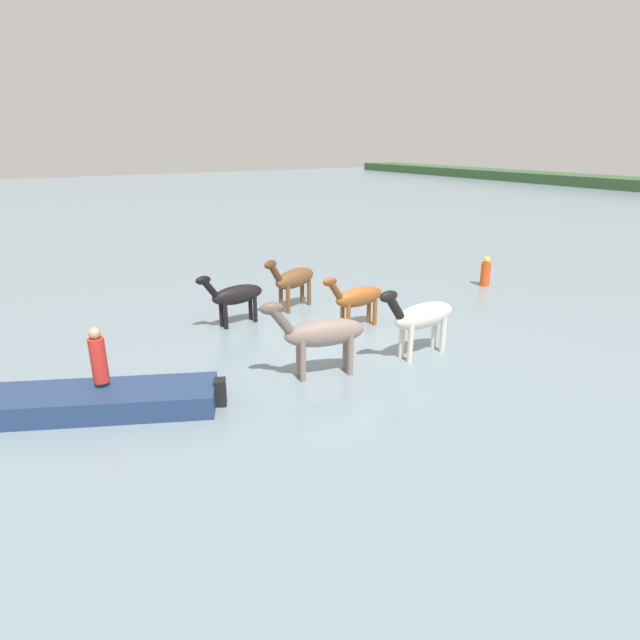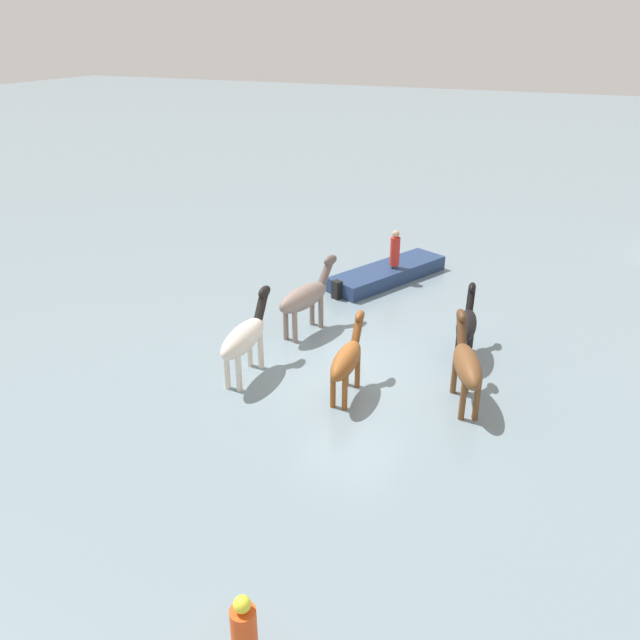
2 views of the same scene
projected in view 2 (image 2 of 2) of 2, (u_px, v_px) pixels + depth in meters
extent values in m
plane|color=gray|center=(352.00, 373.00, 15.72)|extent=(149.31, 149.31, 0.00)
ellipsoid|color=brown|center=(468.00, 366.00, 13.96)|extent=(1.20, 1.91, 0.62)
cylinder|color=brown|center=(454.00, 373.00, 14.68)|extent=(0.14, 0.14, 1.02)
cylinder|color=brown|center=(467.00, 374.00, 14.67)|extent=(0.14, 0.14, 1.02)
cylinder|color=brown|center=(463.00, 399.00, 13.68)|extent=(0.14, 0.14, 1.02)
cylinder|color=brown|center=(477.00, 399.00, 13.67)|extent=(0.14, 0.14, 1.02)
cylinder|color=#50311A|center=(462.00, 330.00, 14.67)|extent=(0.41, 0.60, 0.68)
ellipsoid|color=#50311A|center=(461.00, 316.00, 14.73)|extent=(0.39, 0.55, 0.27)
ellipsoid|color=black|center=(466.00, 326.00, 16.02)|extent=(0.70, 1.73, 0.57)
cylinder|color=black|center=(461.00, 333.00, 16.69)|extent=(0.12, 0.12, 0.93)
cylinder|color=black|center=(472.00, 334.00, 16.62)|extent=(0.12, 0.12, 0.93)
cylinder|color=black|center=(457.00, 350.00, 15.81)|extent=(0.12, 0.12, 0.93)
cylinder|color=black|center=(468.00, 352.00, 15.74)|extent=(0.12, 0.12, 0.93)
cylinder|color=black|center=(471.00, 299.00, 16.64)|extent=(0.26, 0.54, 0.62)
ellipsoid|color=black|center=(472.00, 288.00, 16.68)|extent=(0.25, 0.48, 0.25)
ellipsoid|color=gray|center=(303.00, 297.00, 17.29)|extent=(1.00, 2.03, 0.66)
cylinder|color=gray|center=(312.00, 307.00, 18.03)|extent=(0.14, 0.14, 1.08)
cylinder|color=gray|center=(321.00, 310.00, 17.86)|extent=(0.14, 0.14, 1.08)
cylinder|color=gray|center=(286.00, 321.00, 17.18)|extent=(0.14, 0.14, 1.08)
cylinder|color=gray|center=(295.00, 324.00, 17.01)|extent=(0.14, 0.14, 1.08)
cylinder|color=#63544C|center=(326.00, 272.00, 17.86)|extent=(0.36, 0.63, 0.72)
ellipsoid|color=#63544C|center=(330.00, 260.00, 17.88)|extent=(0.34, 0.57, 0.29)
ellipsoid|color=brown|center=(346.00, 361.00, 14.34)|extent=(0.64, 1.75, 0.58)
cylinder|color=brown|center=(346.00, 367.00, 15.02)|extent=(0.13, 0.13, 0.94)
cylinder|color=brown|center=(358.00, 369.00, 14.94)|extent=(0.13, 0.13, 0.94)
cylinder|color=brown|center=(333.00, 389.00, 14.14)|extent=(0.13, 0.13, 0.94)
cylinder|color=brown|center=(345.00, 391.00, 14.06)|extent=(0.13, 0.13, 0.94)
cylinder|color=brown|center=(357.00, 329.00, 14.96)|extent=(0.24, 0.54, 0.63)
ellipsoid|color=brown|center=(360.00, 316.00, 15.00)|extent=(0.24, 0.48, 0.25)
ellipsoid|color=silver|center=(243.00, 338.00, 15.06)|extent=(0.66, 1.97, 0.65)
cylinder|color=silver|center=(249.00, 347.00, 15.83)|extent=(0.14, 0.14, 1.07)
cylinder|color=silver|center=(261.00, 349.00, 15.73)|extent=(0.14, 0.14, 1.07)
cylinder|color=silver|center=(227.00, 368.00, 14.85)|extent=(0.14, 0.14, 1.07)
cylinder|color=silver|center=(239.00, 371.00, 14.75)|extent=(0.14, 0.14, 1.07)
cylinder|color=black|center=(261.00, 306.00, 15.75)|extent=(0.25, 0.60, 0.72)
ellipsoid|color=black|center=(264.00, 292.00, 15.80)|extent=(0.25, 0.54, 0.29)
cube|color=navy|center=(388.00, 275.00, 21.31)|extent=(3.02, 4.61, 0.63)
cube|color=black|center=(337.00, 291.00, 19.87)|extent=(0.35, 0.33, 0.68)
cylinder|color=red|center=(395.00, 251.00, 20.83)|extent=(0.32, 0.32, 0.95)
sphere|color=tan|center=(396.00, 234.00, 20.58)|extent=(0.24, 0.24, 0.24)
cylinder|color=#E54C19|center=(244.00, 635.00, 8.48)|extent=(0.36, 0.36, 0.90)
sphere|color=yellow|center=(242.00, 604.00, 8.24)|extent=(0.24, 0.24, 0.24)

